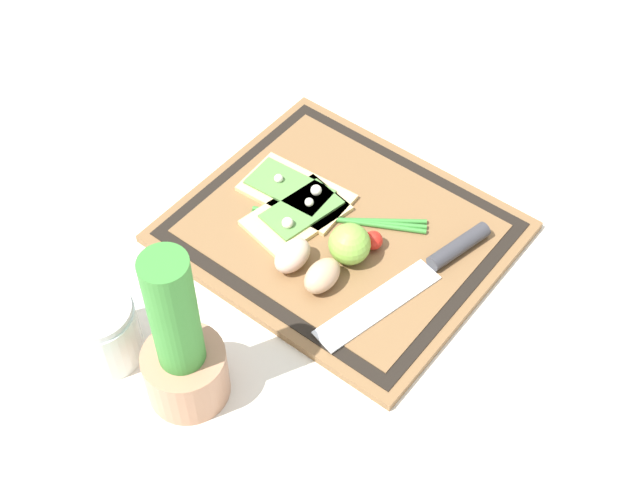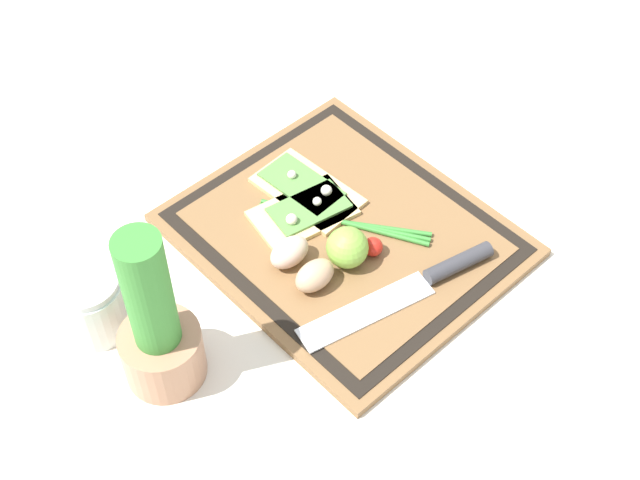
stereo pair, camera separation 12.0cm
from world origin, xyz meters
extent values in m
plane|color=silver|center=(0.00, 0.00, 0.00)|extent=(6.00, 6.00, 0.00)
cube|color=brown|center=(0.00, 0.00, 0.01)|extent=(0.43, 0.37, 0.01)
cube|color=black|center=(0.00, 0.00, 0.01)|extent=(0.40, 0.34, 0.00)
cube|color=brown|center=(0.00, 0.00, 0.01)|extent=(0.37, 0.30, 0.00)
cube|color=#DBBC7F|center=(0.09, -0.01, 0.02)|extent=(0.16, 0.10, 0.01)
cube|color=#568942|center=(0.10, -0.01, 0.02)|extent=(0.12, 0.07, 0.00)
sphere|color=silver|center=(0.06, -0.02, 0.03)|extent=(0.02, 0.02, 0.02)
sphere|color=silver|center=(0.12, -0.01, 0.03)|extent=(0.01, 0.01, 0.01)
cube|color=#DBBC7F|center=(0.06, 0.02, 0.02)|extent=(0.11, 0.15, 0.01)
cube|color=#568942|center=(0.06, 0.01, 0.02)|extent=(0.08, 0.12, 0.00)
sphere|color=silver|center=(0.05, 0.05, 0.03)|extent=(0.02, 0.02, 0.02)
sphere|color=silver|center=(0.06, 0.00, 0.03)|extent=(0.01, 0.01, 0.01)
cube|color=silver|center=(-0.12, 0.08, 0.02)|extent=(0.08, 0.19, 0.00)
cylinder|color=#38383D|center=(-0.15, -0.06, 0.03)|extent=(0.04, 0.10, 0.02)
ellipsoid|color=tan|center=(-0.04, 0.09, 0.03)|extent=(0.04, 0.06, 0.04)
ellipsoid|color=beige|center=(0.01, 0.09, 0.03)|extent=(0.04, 0.06, 0.04)
sphere|color=#7FB742|center=(-0.04, 0.04, 0.04)|extent=(0.06, 0.06, 0.06)
sphere|color=red|center=(-0.05, 0.00, 0.03)|extent=(0.03, 0.03, 0.03)
cylinder|color=#388433|center=(0.01, -0.01, 0.02)|extent=(0.22, 0.12, 0.01)
cylinder|color=#388433|center=(0.01, -0.01, 0.02)|extent=(0.21, 0.14, 0.01)
cylinder|color=#388433|center=(0.01, -0.01, 0.02)|extent=(0.20, 0.15, 0.01)
cylinder|color=#AD7A5B|center=(-0.01, 0.31, 0.04)|extent=(0.10, 0.10, 0.08)
cylinder|color=#388433|center=(-0.01, 0.31, 0.14)|extent=(0.06, 0.06, 0.21)
cylinder|color=silver|center=(0.11, 0.33, 0.04)|extent=(0.09, 0.09, 0.08)
cylinder|color=#B73323|center=(0.11, 0.33, 0.02)|extent=(0.08, 0.08, 0.03)
cylinder|color=silver|center=(0.11, 0.33, 0.09)|extent=(0.09, 0.09, 0.01)
camera|label=1|loc=(-0.48, 0.65, 0.95)|focal=50.00mm
camera|label=2|loc=(-0.57, 0.57, 0.95)|focal=50.00mm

